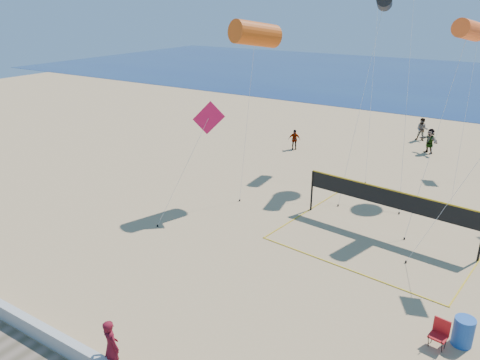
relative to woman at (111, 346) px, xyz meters
The scene contains 12 objects.
ground 4.17m from the woman, 41.57° to the left, with size 120.00×120.00×0.00m, color tan.
woman is the anchor object (origin of this frame).
far_person_0 24.15m from the woman, 103.38° to the left, with size 0.90×0.37×1.53m, color gray.
far_person_1 28.17m from the woman, 83.42° to the left, with size 1.72×0.55×1.86m, color gray.
far_person_3 31.19m from the woman, 86.36° to the left, with size 0.89×0.70×1.84m, color gray.
camp_chair 10.35m from the woman, 38.59° to the left, with size 0.61×0.73×1.10m.
trash_barrel 11.18m from the woman, 38.64° to the left, with size 0.66×0.66×0.99m, color #194BA3.
volleyball_net 14.20m from the woman, 72.37° to the left, with size 9.50×9.37×2.29m.
kite_0 16.91m from the woman, 104.41° to the left, with size 2.04×3.11×9.73m.
kite_1 22.92m from the woman, 87.36° to the left, with size 1.35×6.66×11.08m.
kite_2 20.04m from the woman, 70.59° to the left, with size 1.50×5.00×9.87m.
kite_3 12.73m from the woman, 112.31° to the left, with size 1.85×3.51×5.91m.
Camera 1 is at (6.24, -10.09, 10.54)m, focal length 35.00 mm.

